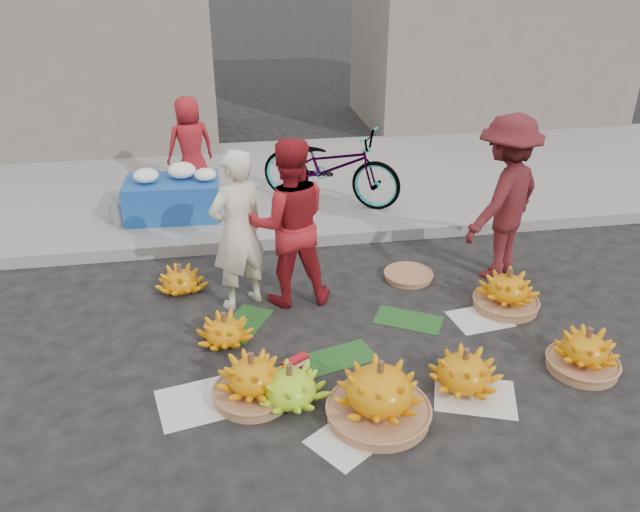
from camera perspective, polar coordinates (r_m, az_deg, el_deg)
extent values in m
plane|color=black|center=(5.82, 2.30, -8.05)|extent=(80.00, 80.00, 0.00)
cube|color=gray|center=(7.67, -1.00, 1.69)|extent=(40.00, 0.25, 0.15)
cube|color=gray|center=(9.60, -2.91, 6.84)|extent=(40.00, 4.00, 0.12)
cube|color=slate|center=(12.31, -24.83, 18.28)|extent=(6.00, 3.00, 4.00)
cylinder|color=#8E5A3B|center=(5.21, -6.14, -12.40)|extent=(0.63, 0.63, 0.09)
cylinder|color=#533221|center=(5.01, -6.33, -9.42)|extent=(0.05, 0.05, 0.12)
cylinder|color=#533221|center=(4.98, -2.83, -10.47)|extent=(0.05, 0.05, 0.12)
cylinder|color=#8E5A3B|center=(5.03, 5.35, -14.03)|extent=(0.80, 0.80, 0.09)
cylinder|color=#533221|center=(4.76, 5.57, -10.16)|extent=(0.05, 0.05, 0.12)
cylinder|color=#533221|center=(5.26, 13.21, -8.84)|extent=(0.05, 0.05, 0.12)
cylinder|color=#8E5A3B|center=(5.94, 22.84, -9.15)|extent=(0.60, 0.60, 0.09)
cylinder|color=#533221|center=(5.77, 23.39, -6.59)|extent=(0.05, 0.05, 0.12)
cylinder|color=#8E5A3B|center=(6.61, 16.60, -4.19)|extent=(0.64, 0.64, 0.09)
cylinder|color=#533221|center=(6.45, 16.98, -1.61)|extent=(0.05, 0.05, 0.12)
cylinder|color=#533221|center=(5.76, -8.78, -5.70)|extent=(0.05, 0.05, 0.12)
cylinder|color=#533221|center=(6.68, -12.76, -1.22)|extent=(0.05, 0.05, 0.12)
cylinder|color=#8E5A3B|center=(6.95, 8.08, -1.80)|extent=(0.54, 0.54, 0.06)
cube|color=#AF121B|center=(5.48, -2.29, -9.78)|extent=(0.26, 0.20, 0.10)
imported|color=beige|center=(6.10, -7.55, 2.28)|extent=(0.71, 0.64, 1.64)
imported|color=#AD1A1F|center=(6.13, -2.87, 3.01)|extent=(0.85, 0.67, 1.72)
imported|color=maroon|center=(6.88, 16.47, 5.03)|extent=(1.34, 1.23, 1.80)
cube|color=#174598|center=(8.32, -13.31, 5.18)|extent=(1.21, 0.79, 0.49)
ellipsoid|color=white|center=(8.19, -15.63, 7.04)|extent=(0.31, 0.31, 0.17)
ellipsoid|color=white|center=(8.24, -12.51, 7.60)|extent=(0.35, 0.35, 0.19)
ellipsoid|color=white|center=(8.09, -10.43, 7.29)|extent=(0.28, 0.28, 0.15)
cylinder|color=slate|center=(8.31, -17.83, 3.89)|extent=(0.27, 0.27, 0.31)
imported|color=#AD1A1F|center=(8.98, -11.77, 9.88)|extent=(0.78, 0.64, 1.36)
imported|color=gray|center=(8.46, 0.97, 8.21)|extent=(1.59, 2.04, 1.03)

